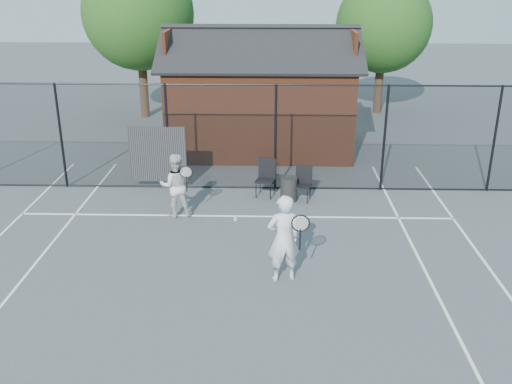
{
  "coord_description": "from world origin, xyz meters",
  "views": [
    {
      "loc": [
        0.89,
        -10.24,
        5.83
      ],
      "look_at": [
        0.55,
        1.89,
        1.1
      ],
      "focal_mm": 40.0,
      "sensor_mm": 36.0,
      "label": 1
    }
  ],
  "objects_px": {
    "chair_left": "(265,179)",
    "chair_right": "(302,185)",
    "waste_bin": "(289,189)",
    "player_front": "(284,238)",
    "player_back": "(176,185)",
    "clubhouse": "(260,103)"
  },
  "relations": [
    {
      "from": "player_back",
      "to": "player_front",
      "type": "bearing_deg",
      "value": -49.98
    },
    {
      "from": "player_front",
      "to": "waste_bin",
      "type": "height_order",
      "value": "player_front"
    },
    {
      "from": "player_front",
      "to": "chair_left",
      "type": "distance_m",
      "value": 4.56
    },
    {
      "from": "player_back",
      "to": "clubhouse",
      "type": "bearing_deg",
      "value": 71.55
    },
    {
      "from": "chair_right",
      "to": "waste_bin",
      "type": "bearing_deg",
      "value": -165.6
    },
    {
      "from": "player_front",
      "to": "chair_right",
      "type": "distance_m",
      "value": 4.29
    },
    {
      "from": "chair_left",
      "to": "chair_right",
      "type": "height_order",
      "value": "chair_left"
    },
    {
      "from": "waste_bin",
      "to": "clubhouse",
      "type": "bearing_deg",
      "value": 100.06
    },
    {
      "from": "clubhouse",
      "to": "player_front",
      "type": "height_order",
      "value": "clubhouse"
    },
    {
      "from": "clubhouse",
      "to": "waste_bin",
      "type": "distance_m",
      "value": 5.14
    },
    {
      "from": "clubhouse",
      "to": "player_back",
      "type": "height_order",
      "value": "clubhouse"
    },
    {
      "from": "chair_right",
      "to": "waste_bin",
      "type": "distance_m",
      "value": 0.38
    },
    {
      "from": "clubhouse",
      "to": "player_front",
      "type": "relative_size",
      "value": 3.57
    },
    {
      "from": "chair_right",
      "to": "player_front",
      "type": "bearing_deg",
      "value": -83.4
    },
    {
      "from": "player_back",
      "to": "chair_right",
      "type": "xyz_separation_m",
      "value": [
        3.22,
        1.08,
        -0.35
      ]
    },
    {
      "from": "player_front",
      "to": "player_back",
      "type": "distance_m",
      "value": 4.11
    },
    {
      "from": "player_back",
      "to": "waste_bin",
      "type": "xyz_separation_m",
      "value": [
        2.86,
        1.08,
        -0.49
      ]
    },
    {
      "from": "clubhouse",
      "to": "player_back",
      "type": "distance_m",
      "value": 6.35
    },
    {
      "from": "player_front",
      "to": "player_back",
      "type": "relative_size",
      "value": 1.11
    },
    {
      "from": "chair_left",
      "to": "waste_bin",
      "type": "height_order",
      "value": "chair_left"
    },
    {
      "from": "player_front",
      "to": "waste_bin",
      "type": "relative_size",
      "value": 2.76
    },
    {
      "from": "chair_right",
      "to": "clubhouse",
      "type": "bearing_deg",
      "value": 118.46
    }
  ]
}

